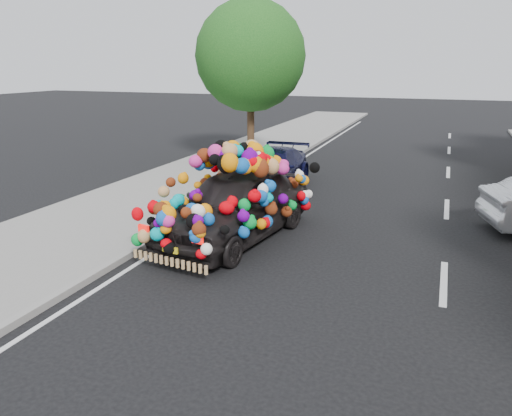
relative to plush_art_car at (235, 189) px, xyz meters
The scene contains 7 objects.
ground 1.64m from the plush_art_car, 48.21° to the right, with size 100.00×100.00×0.00m, color black.
sidewalk 3.77m from the plush_art_car, 165.72° to the right, with size 4.00×60.00×0.12m, color gray.
kerb 2.08m from the plush_art_car, 150.13° to the right, with size 0.15×60.00×0.13m, color gray.
lane_markings 4.62m from the plush_art_car, 11.47° to the right, with size 6.00×50.00×0.01m, color silver, non-canonical shape.
tree_near_sidewalk 9.57m from the plush_art_car, 109.23° to the left, with size 4.20×4.20×6.13m.
plush_art_car is the anchor object (origin of this frame).
navy_sedan 4.56m from the plush_art_car, 99.28° to the left, with size 1.72×4.23×1.23m, color black.
Camera 1 is at (3.36, -8.80, 3.76)m, focal length 35.00 mm.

